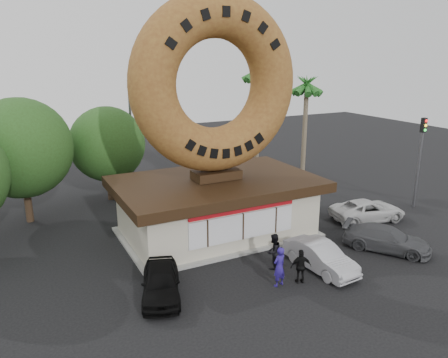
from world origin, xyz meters
name	(u,v)px	position (x,y,z in m)	size (l,w,h in m)	color
ground	(273,279)	(0.00, 0.00, 0.00)	(90.00, 90.00, 0.00)	black
donut_shop	(216,205)	(0.00, 5.98, 1.77)	(11.20, 7.20, 3.80)	#BEB5A2
giant_donut	(216,84)	(0.00, 6.00, 8.51)	(9.42, 9.42, 2.40)	olive
tree_west	(21,148)	(-9.50, 13.00, 4.64)	(6.00, 6.00, 7.65)	#473321
tree_mid	(107,144)	(-4.00, 15.00, 4.02)	(5.20, 5.20, 6.63)	#473321
palm_near	(258,76)	(7.50, 14.00, 8.41)	(2.60, 2.60, 9.75)	#726651
palm_far	(307,88)	(11.00, 12.50, 7.48)	(2.60, 2.60, 8.75)	#726651
street_lamp	(133,133)	(-1.86, 16.00, 4.48)	(2.11, 0.20, 8.00)	#59595E
traffic_signal	(420,151)	(14.00, 3.99, 3.87)	(0.30, 0.38, 6.07)	#59595E
person_left	(279,267)	(-0.12, -0.60, 0.93)	(0.68, 0.45, 1.87)	navy
person_center	(273,251)	(0.56, 0.90, 0.89)	(0.87, 0.67, 1.78)	black
person_right	(301,266)	(0.90, -0.84, 0.81)	(0.95, 0.40, 1.63)	black
car_black	(161,282)	(-5.12, 0.96, 0.67)	(1.59, 3.95, 1.35)	black
car_silver	(320,257)	(2.52, -0.22, 0.67)	(1.42, 4.07, 1.34)	#A6A6AB
car_grey	(387,239)	(7.02, -0.11, 0.65)	(1.81, 4.45, 1.29)	#4E4F53
car_white	(368,210)	(9.33, 3.58, 0.65)	(2.16, 4.69, 1.30)	silver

